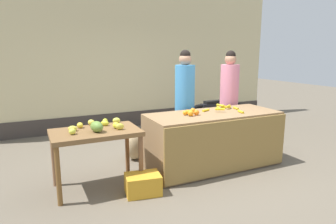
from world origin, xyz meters
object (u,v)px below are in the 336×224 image
vendor_woman_blue_shirt (185,103)px  produce_sack (135,145)px  vendor_woman_pink_shirt (229,100)px  produce_crate (143,184)px  parked_motorcycle (217,113)px

vendor_woman_blue_shirt → produce_sack: size_ratio=3.68×
vendor_woman_pink_shirt → produce_crate: vendor_woman_pink_shirt is taller
vendor_woman_blue_shirt → produce_crate: (-1.20, -1.11, -0.79)m
parked_motorcycle → produce_sack: 2.53m
parked_motorcycle → produce_sack: size_ratio=3.22×
vendor_woman_blue_shirt → parked_motorcycle: 1.90m
produce_crate → vendor_woman_pink_shirt: bearing=27.5°
produce_sack → produce_crate: bearing=-105.0°
parked_motorcycle → produce_sack: bearing=-156.8°
vendor_woman_blue_shirt → parked_motorcycle: (1.45, 1.12, -0.52)m
vendor_woman_blue_shirt → produce_sack: bearing=171.9°
vendor_woman_pink_shirt → produce_sack: vendor_woman_pink_shirt is taller
produce_crate → parked_motorcycle: bearing=40.0°
vendor_woman_pink_shirt → produce_crate: size_ratio=4.13×
vendor_woman_pink_shirt → parked_motorcycle: (0.50, 1.11, -0.52)m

